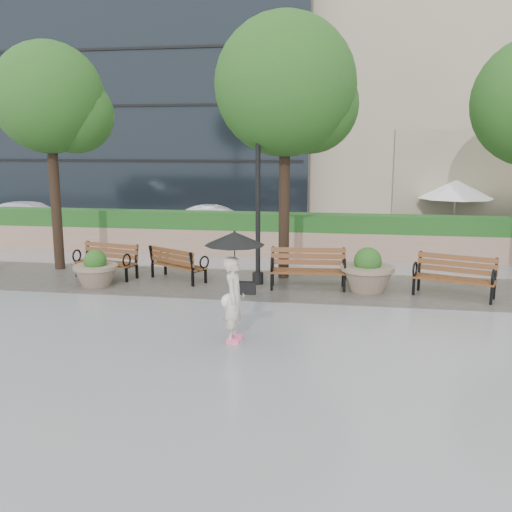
# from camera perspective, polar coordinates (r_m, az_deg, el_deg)

# --- Properties ---
(ground) EXTENTS (100.00, 100.00, 0.00)m
(ground) POSITION_cam_1_polar(r_m,az_deg,el_deg) (11.77, -5.82, -6.17)
(ground) COLOR gray
(ground) RESTS_ON ground
(cobble_strip) EXTENTS (28.00, 3.20, 0.01)m
(cobble_strip) POSITION_cam_1_polar(r_m,az_deg,el_deg) (14.58, -2.78, -2.72)
(cobble_strip) COLOR #383330
(cobble_strip) RESTS_ON ground
(hedge_wall) EXTENTS (24.00, 0.80, 1.35)m
(hedge_wall) POSITION_cam_1_polar(r_m,az_deg,el_deg) (18.31, -0.21, 2.22)
(hedge_wall) COLOR #A67D6B
(hedge_wall) RESTS_ON ground
(asphalt_street) EXTENTS (40.00, 7.00, 0.00)m
(asphalt_street) POSITION_cam_1_polar(r_m,az_deg,el_deg) (22.32, 1.47, 2.10)
(asphalt_street) COLOR black
(asphalt_street) RESTS_ON ground
(bldg_stone) EXTENTS (18.00, 10.00, 20.00)m
(bldg_stone) POSITION_cam_1_polar(r_m,az_deg,el_deg) (35.18, 22.10, 20.97)
(bldg_stone) COLOR tan
(bldg_stone) RESTS_ON ground
(bench_1) EXTENTS (1.77, 1.03, 0.90)m
(bench_1) POSITION_cam_1_polar(r_m,az_deg,el_deg) (15.62, -14.71, -1.17)
(bench_1) COLOR brown
(bench_1) RESTS_ON ground
(bench_2) EXTENTS (1.70, 1.37, 0.87)m
(bench_2) POSITION_cam_1_polar(r_m,az_deg,el_deg) (14.94, -7.79, -1.48)
(bench_2) COLOR brown
(bench_2) RESTS_ON ground
(bench_3) EXTENTS (1.89, 0.87, 0.98)m
(bench_3) POSITION_cam_1_polar(r_m,az_deg,el_deg) (14.00, 5.20, -2.13)
(bench_3) COLOR brown
(bench_3) RESTS_ON ground
(bench_4) EXTENTS (1.91, 1.27, 0.96)m
(bench_4) POSITION_cam_1_polar(r_m,az_deg,el_deg) (13.93, 19.15, -2.80)
(bench_4) COLOR brown
(bench_4) RESTS_ON ground
(planter_left) EXTENTS (1.10, 1.10, 0.92)m
(planter_left) POSITION_cam_1_polar(r_m,az_deg,el_deg) (14.77, -15.73, -1.54)
(planter_left) COLOR #7F6B56
(planter_left) RESTS_ON ground
(planter_right) EXTENTS (1.28, 1.28, 1.07)m
(planter_right) POSITION_cam_1_polar(r_m,az_deg,el_deg) (13.94, 11.07, -1.80)
(planter_right) COLOR #7F6B56
(planter_right) RESTS_ON ground
(lamppost) EXTENTS (0.28, 0.28, 3.88)m
(lamppost) POSITION_cam_1_polar(r_m,az_deg,el_deg) (14.18, 0.19, 3.89)
(lamppost) COLOR black
(lamppost) RESTS_ON ground
(tree_0) EXTENTS (3.13, 2.98, 6.21)m
(tree_0) POSITION_cam_1_polar(r_m,az_deg,el_deg) (16.86, -19.40, 14.23)
(tree_0) COLOR black
(tree_0) RESTS_ON ground
(tree_1) EXTENTS (3.62, 3.55, 6.72)m
(tree_1) POSITION_cam_1_polar(r_m,az_deg,el_deg) (14.92, 3.58, 16.17)
(tree_1) COLOR black
(tree_1) RESTS_ON ground
(patio_umb_white) EXTENTS (2.50, 2.50, 2.30)m
(patio_umb_white) POSITION_cam_1_polar(r_m,az_deg,el_deg) (20.43, 19.35, 6.27)
(patio_umb_white) COLOR black
(patio_umb_white) RESTS_ON ground
(car_left) EXTENTS (4.32, 1.83, 1.24)m
(car_left) POSITION_cam_1_polar(r_m,az_deg,el_deg) (24.52, -21.47, 3.60)
(car_left) COLOR silver
(car_left) RESTS_ON ground
(car_right) EXTENTS (3.81, 1.83, 1.20)m
(car_right) POSITION_cam_1_polar(r_m,az_deg,el_deg) (21.77, -3.88, 3.44)
(car_right) COLOR silver
(car_right) RESTS_ON ground
(pedestrian) EXTENTS (1.08, 1.08, 1.98)m
(pedestrian) POSITION_cam_1_polar(r_m,az_deg,el_deg) (10.07, -2.18, -1.98)
(pedestrian) COLOR beige
(pedestrian) RESTS_ON ground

